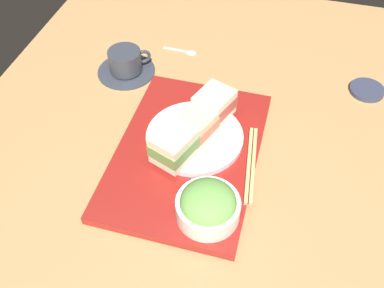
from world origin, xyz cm
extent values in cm
cube|color=tan|center=(0.00, 0.00, -1.50)|extent=(140.00, 100.00, 3.00)
cube|color=maroon|center=(1.91, -0.34, 0.93)|extent=(40.44, 27.64, 1.86)
cylinder|color=silver|center=(5.21, -0.61, 2.48)|extent=(19.76, 19.76, 1.24)
cube|color=beige|center=(-1.37, 1.75, 3.99)|extent=(9.31, 8.65, 1.76)
cube|color=#669347|center=(-1.37, 1.75, 6.20)|extent=(9.57, 8.90, 2.66)
cube|color=beige|center=(-1.37, 1.75, 8.41)|extent=(9.31, 8.65, 1.76)
cube|color=beige|center=(5.21, -0.61, 3.83)|extent=(9.31, 8.65, 1.44)
cube|color=#CC6B4C|center=(5.21, -0.61, 5.71)|extent=(9.79, 9.22, 2.32)
cube|color=beige|center=(5.21, -0.61, 7.59)|extent=(9.31, 8.65, 1.44)
cube|color=beige|center=(11.80, -2.96, 3.86)|extent=(9.31, 8.65, 1.51)
cube|color=#B74C42|center=(11.80, -2.96, 6.02)|extent=(9.47, 8.86, 2.80)
cube|color=beige|center=(11.80, -2.96, 8.17)|extent=(9.31, 8.65, 1.51)
cylinder|color=silver|center=(-11.66, -7.51, 3.83)|extent=(11.30, 11.30, 3.94)
ellipsoid|color=#6BA84C|center=(-11.66, -7.51, 5.80)|extent=(9.75, 9.75, 5.36)
cube|color=tan|center=(1.53, -13.32, 2.21)|extent=(18.66, 2.95, 0.70)
cube|color=tan|center=(1.43, -12.45, 2.21)|extent=(18.66, 2.95, 0.70)
cylinder|color=#333842|center=(23.78, 21.48, 0.40)|extent=(13.87, 13.87, 0.80)
cylinder|color=#333842|center=(23.78, 21.48, 3.39)|extent=(7.80, 7.80, 5.18)
cylinder|color=black|center=(23.78, 21.48, 5.58)|extent=(7.17, 7.17, 0.40)
torus|color=#333842|center=(26.34, 17.78, 3.39)|extent=(2.76, 3.50, 3.70)
cylinder|color=#33384C|center=(31.67, -34.72, 0.50)|extent=(7.90, 7.90, 1.00)
cube|color=silver|center=(35.33, 12.08, 0.25)|extent=(0.73, 7.47, 0.50)
ellipsoid|color=silver|center=(35.21, 8.36, 0.40)|extent=(2.08, 2.86, 0.80)
camera|label=1|loc=(-53.54, -16.10, 68.58)|focal=41.47mm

